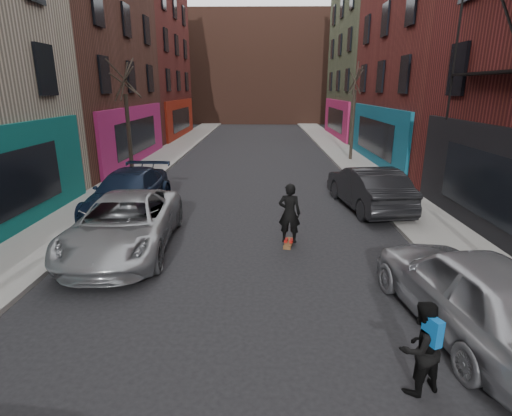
{
  "coord_description": "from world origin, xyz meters",
  "views": [
    {
      "loc": [
        0.47,
        -1.97,
        4.57
      ],
      "look_at": [
        0.31,
        7.89,
        1.6
      ],
      "focal_mm": 28.0,
      "sensor_mm": 36.0,
      "label": 1
    }
  ],
  "objects_px": {
    "tree_left_far": "(127,113)",
    "skateboarder": "(289,213)",
    "pedestrian": "(420,347)",
    "tree_right_far": "(354,105)",
    "parked_right_end": "(368,187)",
    "parked_left_far": "(125,224)",
    "parked_left_end": "(129,192)",
    "parked_right_far": "(473,291)",
    "skateboard": "(289,243)"
  },
  "relations": [
    {
      "from": "parked_left_end",
      "to": "parked_right_far",
      "type": "relative_size",
      "value": 1.07
    },
    {
      "from": "tree_right_far",
      "to": "parked_right_far",
      "type": "height_order",
      "value": "tree_right_far"
    },
    {
      "from": "parked_right_far",
      "to": "parked_right_end",
      "type": "relative_size",
      "value": 0.99
    },
    {
      "from": "tree_left_far",
      "to": "skateboarder",
      "type": "distance_m",
      "value": 11.69
    },
    {
      "from": "parked_left_far",
      "to": "parked_left_end",
      "type": "distance_m",
      "value": 3.83
    },
    {
      "from": "pedestrian",
      "to": "tree_right_far",
      "type": "bearing_deg",
      "value": -121.08
    },
    {
      "from": "parked_left_far",
      "to": "skateboarder",
      "type": "distance_m",
      "value": 4.82
    },
    {
      "from": "tree_left_far",
      "to": "skateboard",
      "type": "distance_m",
      "value": 11.92
    },
    {
      "from": "pedestrian",
      "to": "parked_right_end",
      "type": "bearing_deg",
      "value": -121.71
    },
    {
      "from": "parked_right_end",
      "to": "pedestrian",
      "type": "height_order",
      "value": "parked_right_end"
    },
    {
      "from": "tree_right_far",
      "to": "parked_left_end",
      "type": "distance_m",
      "value": 15.97
    },
    {
      "from": "tree_left_far",
      "to": "tree_right_far",
      "type": "distance_m",
      "value": 13.78
    },
    {
      "from": "parked_left_far",
      "to": "tree_left_far",
      "type": "bearing_deg",
      "value": 102.99
    },
    {
      "from": "tree_left_far",
      "to": "skateboard",
      "type": "bearing_deg",
      "value": -49.22
    },
    {
      "from": "skateboard",
      "to": "skateboarder",
      "type": "height_order",
      "value": "skateboarder"
    },
    {
      "from": "tree_right_far",
      "to": "parked_left_end",
      "type": "xyz_separation_m",
      "value": [
        -10.8,
        -11.43,
        -2.74
      ]
    },
    {
      "from": "parked_left_far",
      "to": "skateboard",
      "type": "bearing_deg",
      "value": 1.9
    },
    {
      "from": "parked_right_far",
      "to": "pedestrian",
      "type": "bearing_deg",
      "value": 38.46
    },
    {
      "from": "tree_right_far",
      "to": "tree_left_far",
      "type": "bearing_deg",
      "value": -154.18
    },
    {
      "from": "tree_left_far",
      "to": "parked_right_end",
      "type": "bearing_deg",
      "value": -23.66
    },
    {
      "from": "tree_left_far",
      "to": "pedestrian",
      "type": "xyz_separation_m",
      "value": [
        9.09,
        -14.72,
        -2.6
      ]
    },
    {
      "from": "parked_right_far",
      "to": "skateboard",
      "type": "distance_m",
      "value": 5.52
    },
    {
      "from": "parked_left_far",
      "to": "skateboarder",
      "type": "relative_size",
      "value": 3.17
    },
    {
      "from": "parked_left_end",
      "to": "pedestrian",
      "type": "xyz_separation_m",
      "value": [
        7.49,
        -9.29,
        -0.01
      ]
    },
    {
      "from": "tree_right_far",
      "to": "skateboarder",
      "type": "distance_m",
      "value": 15.68
    },
    {
      "from": "parked_left_far",
      "to": "pedestrian",
      "type": "distance_m",
      "value": 8.52
    },
    {
      "from": "parked_left_end",
      "to": "skateboarder",
      "type": "bearing_deg",
      "value": -26.94
    },
    {
      "from": "skateboard",
      "to": "pedestrian",
      "type": "relative_size",
      "value": 0.52
    },
    {
      "from": "parked_left_end",
      "to": "parked_right_end",
      "type": "bearing_deg",
      "value": 6.25
    },
    {
      "from": "skateboard",
      "to": "parked_right_end",
      "type": "bearing_deg",
      "value": 61.51
    },
    {
      "from": "parked_left_far",
      "to": "parked_right_end",
      "type": "bearing_deg",
      "value": 24.95
    },
    {
      "from": "tree_right_far",
      "to": "skateboarder",
      "type": "relative_size",
      "value": 3.74
    },
    {
      "from": "tree_right_far",
      "to": "parked_right_end",
      "type": "bearing_deg",
      "value": -98.48
    },
    {
      "from": "parked_left_far",
      "to": "parked_right_end",
      "type": "xyz_separation_m",
      "value": [
        8.12,
        4.38,
        0.04
      ]
    },
    {
      "from": "parked_right_far",
      "to": "skateboarder",
      "type": "relative_size",
      "value": 2.78
    },
    {
      "from": "parked_left_far",
      "to": "parked_left_end",
      "type": "height_order",
      "value": "parked_left_far"
    },
    {
      "from": "parked_left_far",
      "to": "parked_left_end",
      "type": "relative_size",
      "value": 1.06
    },
    {
      "from": "parked_left_end",
      "to": "parked_right_end",
      "type": "distance_m",
      "value": 9.23
    },
    {
      "from": "parked_right_end",
      "to": "skateboard",
      "type": "height_order",
      "value": "parked_right_end"
    },
    {
      "from": "tree_left_far",
      "to": "parked_right_far",
      "type": "distance_m",
      "value": 17.08
    },
    {
      "from": "parked_left_end",
      "to": "skateboard",
      "type": "xyz_separation_m",
      "value": [
        5.88,
        -3.23,
        -0.74
      ]
    },
    {
      "from": "parked_left_far",
      "to": "pedestrian",
      "type": "height_order",
      "value": "parked_left_far"
    },
    {
      "from": "tree_left_far",
      "to": "parked_left_far",
      "type": "bearing_deg",
      "value": -73.61
    },
    {
      "from": "skateboard",
      "to": "pedestrian",
      "type": "height_order",
      "value": "pedestrian"
    },
    {
      "from": "tree_right_far",
      "to": "parked_left_end",
      "type": "height_order",
      "value": "tree_right_far"
    },
    {
      "from": "tree_right_far",
      "to": "skateboard",
      "type": "height_order",
      "value": "tree_right_far"
    },
    {
      "from": "tree_right_far",
      "to": "parked_right_end",
      "type": "height_order",
      "value": "tree_right_far"
    },
    {
      "from": "parked_right_end",
      "to": "pedestrian",
      "type": "xyz_separation_m",
      "value": [
        -1.71,
        -9.99,
        -0.06
      ]
    },
    {
      "from": "tree_right_far",
      "to": "pedestrian",
      "type": "distance_m",
      "value": 21.17
    },
    {
      "from": "tree_right_far",
      "to": "parked_right_end",
      "type": "xyz_separation_m",
      "value": [
        -1.6,
        -10.73,
        -2.69
      ]
    }
  ]
}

